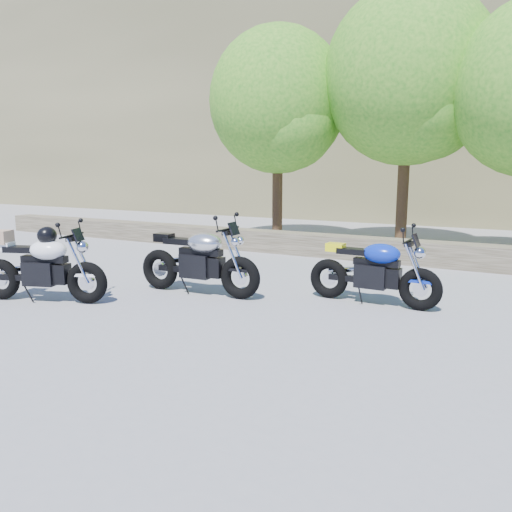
# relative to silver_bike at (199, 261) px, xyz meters

# --- Properties ---
(ground) EXTENTS (90.00, 90.00, 0.00)m
(ground) POSITION_rel_silver_bike_xyz_m (0.96, -1.23, -0.53)
(ground) COLOR gray
(ground) RESTS_ON ground
(stone_wall) EXTENTS (22.00, 0.55, 0.50)m
(stone_wall) POSITION_rel_silver_bike_xyz_m (0.96, 4.27, -0.28)
(stone_wall) COLOR #4A4231
(stone_wall) RESTS_ON ground
(tree_decid_left) EXTENTS (3.67, 3.67, 5.62)m
(tree_decid_left) POSITION_rel_silver_bike_xyz_m (-1.44, 5.91, 3.10)
(tree_decid_left) COLOR #382314
(tree_decid_left) RESTS_ON ground
(tree_decid_mid) EXTENTS (4.08, 4.08, 6.24)m
(tree_decid_mid) POSITION_rel_silver_bike_xyz_m (1.86, 6.31, 3.51)
(tree_decid_mid) COLOR #382314
(tree_decid_mid) RESTS_ON ground
(silver_bike) EXTENTS (2.18, 0.69, 1.09)m
(silver_bike) POSITION_rel_silver_bike_xyz_m (0.00, 0.00, 0.00)
(silver_bike) COLOR black
(silver_bike) RESTS_ON ground
(white_bike) EXTENTS (2.00, 0.89, 1.14)m
(white_bike) POSITION_rel_silver_bike_xyz_m (-1.82, -1.51, 0.03)
(white_bike) COLOR black
(white_bike) RESTS_ON ground
(blue_bike) EXTENTS (2.00, 0.64, 1.01)m
(blue_bike) POSITION_rel_silver_bike_xyz_m (2.62, 0.73, -0.04)
(blue_bike) COLOR black
(blue_bike) RESTS_ON ground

